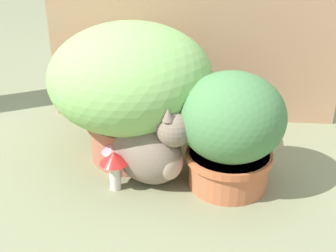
{
  "coord_description": "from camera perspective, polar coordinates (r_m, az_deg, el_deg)",
  "views": [
    {
      "loc": [
        0.17,
        -1.31,
        0.85
      ],
      "look_at": [
        0.06,
        0.03,
        0.18
      ],
      "focal_mm": 48.37,
      "sensor_mm": 36.0,
      "label": 1
    }
  ],
  "objects": [
    {
      "name": "ground_plane",
      "position": [
        1.57,
        -2.13,
        -6.25
      ],
      "size": [
        6.0,
        6.0,
        0.0
      ],
      "primitive_type": "plane",
      "color": "gray"
    },
    {
      "name": "cardboard_backdrop",
      "position": [
        1.85,
        3.36,
        10.98
      ],
      "size": [
        1.19,
        0.03,
        0.7
      ],
      "primitive_type": "cube",
      "color": "tan",
      "rests_on": "ground"
    },
    {
      "name": "grass_planter",
      "position": [
        1.57,
        -4.7,
        5.24
      ],
      "size": [
        0.56,
        0.56,
        0.49
      ],
      "color": "#AD6049",
      "rests_on": "ground"
    },
    {
      "name": "leafy_planter",
      "position": [
        1.43,
        7.93,
        -0.37
      ],
      "size": [
        0.34,
        0.34,
        0.39
      ],
      "color": "#C16842",
      "rests_on": "ground"
    },
    {
      "name": "cat",
      "position": [
        1.47,
        -2.17,
        -3.01
      ],
      "size": [
        0.33,
        0.3,
        0.32
      ],
      "color": "#816C5E",
      "rests_on": "ground"
    },
    {
      "name": "mushroom_ornament_pink",
      "position": [
        1.52,
        -6.95,
        -3.19
      ],
      "size": [
        0.08,
        0.08,
        0.13
      ],
      "color": "#ECE9C3",
      "rests_on": "ground"
    },
    {
      "name": "mushroom_ornament_red",
      "position": [
        1.46,
        -6.79,
        -4.59
      ],
      "size": [
        0.09,
        0.09,
        0.14
      ],
      "color": "silver",
      "rests_on": "ground"
    }
  ]
}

